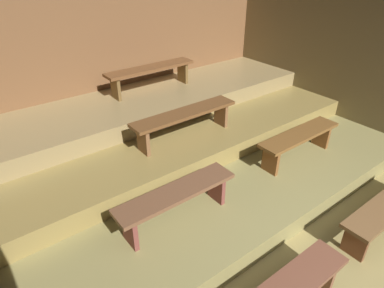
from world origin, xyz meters
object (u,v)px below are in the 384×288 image
object	(u,v)px
bench_lower_left	(176,197)
bench_upper_center	(151,72)
bench_lower_right	(299,139)
bench_middle_center	(185,117)

from	to	relation	value
bench_lower_left	bench_upper_center	distance (m)	2.57
bench_lower_right	bench_middle_center	world-z (taller)	bench_middle_center
bench_lower_right	bench_middle_center	size ratio (longest dim) A/B	0.87
bench_lower_right	bench_upper_center	bearing A→B (deg)	111.41
bench_middle_center	bench_upper_center	xyz separation A→B (m)	(0.24, 1.24, 0.25)
bench_lower_right	bench_upper_center	world-z (taller)	bench_upper_center
bench_middle_center	bench_upper_center	size ratio (longest dim) A/B	1.03
bench_upper_center	bench_lower_left	bearing A→B (deg)	-116.09
bench_upper_center	bench_middle_center	bearing A→B (deg)	-101.14
bench_lower_right	bench_middle_center	distance (m)	1.54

